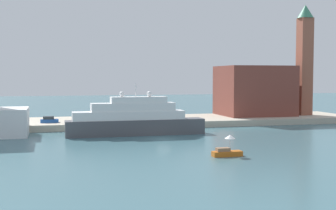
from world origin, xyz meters
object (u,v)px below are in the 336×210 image
person_figure (75,120)px  harbor_building (254,91)px  large_yacht (134,120)px  bell_tower (305,56)px  parked_car (49,120)px  small_motorboat (227,150)px  mooring_bollard (162,120)px

person_figure → harbor_building: bearing=11.7°
large_yacht → bell_tower: bell_tower is taller
bell_tower → parked_car: 66.83m
large_yacht → small_motorboat: 28.41m
harbor_building → mooring_bollard: size_ratio=27.32×
harbor_building → bell_tower: 15.96m
small_motorboat → person_figure: (-19.54, 39.20, 1.24)m
small_motorboat → bell_tower: bearing=49.0°
large_yacht → harbor_building: size_ratio=1.55×
large_yacht → mooring_bollard: size_ratio=42.23×
small_motorboat → mooring_bollard: 37.33m
mooring_bollard → harbor_building: bearing=22.7°
harbor_building → mooring_bollard: harbor_building is taller
large_yacht → mooring_bollard: 13.28m
bell_tower → small_motorboat: bearing=-131.0°
bell_tower → parked_car: size_ratio=7.44×
large_yacht → bell_tower: 54.23m
harbor_building → mooring_bollard: (-27.69, -11.55, -6.09)m
large_yacht → small_motorboat: (8.72, -26.96, -2.13)m
parked_car → mooring_bollard: 24.83m
large_yacht → harbor_building: (35.89, 21.91, 4.78)m
mooring_bollard → large_yacht: bearing=-128.4°
large_yacht → small_motorboat: bearing=-72.1°
mooring_bollard → person_figure: bearing=174.3°
harbor_building → mooring_bollard: 30.61m
harbor_building → mooring_bollard: bearing=-157.3°
harbor_building → person_figure: harbor_building is taller
large_yacht → harbor_building: bearing=31.4°
harbor_building → small_motorboat: bearing=-119.1°
mooring_bollard → bell_tower: bearing=12.3°
large_yacht → person_figure: size_ratio=16.89×
large_yacht → parked_car: 22.03m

